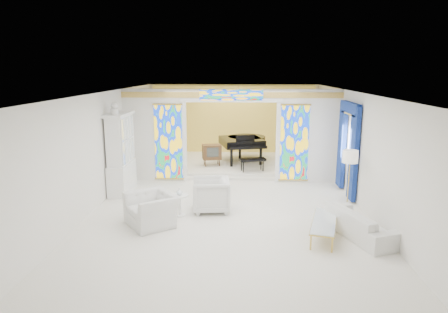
{
  "coord_description": "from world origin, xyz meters",
  "views": [
    {
      "loc": [
        0.29,
        -10.75,
        3.6
      ],
      "look_at": [
        -0.16,
        0.2,
        1.21
      ],
      "focal_mm": 32.0,
      "sensor_mm": 36.0,
      "label": 1
    }
  ],
  "objects_px": {
    "china_cabinet": "(121,154)",
    "coffee_table": "(324,222)",
    "grand_piano": "(244,142)",
    "armchair_left": "(152,209)",
    "armchair_right": "(211,195)",
    "sofa": "(360,223)",
    "tv_console": "(212,152)"
  },
  "relations": [
    {
      "from": "sofa",
      "to": "coffee_table",
      "type": "height_order",
      "value": "sofa"
    },
    {
      "from": "tv_console",
      "to": "armchair_left",
      "type": "bearing_deg",
      "value": -114.29
    },
    {
      "from": "coffee_table",
      "to": "grand_piano",
      "type": "height_order",
      "value": "grand_piano"
    },
    {
      "from": "armchair_right",
      "to": "tv_console",
      "type": "xyz_separation_m",
      "value": [
        -0.28,
        4.3,
        0.25
      ]
    },
    {
      "from": "armchair_right",
      "to": "coffee_table",
      "type": "bearing_deg",
      "value": 53.9
    },
    {
      "from": "armchair_left",
      "to": "sofa",
      "type": "height_order",
      "value": "armchair_left"
    },
    {
      "from": "armchair_left",
      "to": "tv_console",
      "type": "height_order",
      "value": "tv_console"
    },
    {
      "from": "china_cabinet",
      "to": "armchair_left",
      "type": "distance_m",
      "value": 3.01
    },
    {
      "from": "china_cabinet",
      "to": "armchair_right",
      "type": "height_order",
      "value": "china_cabinet"
    },
    {
      "from": "china_cabinet",
      "to": "armchair_left",
      "type": "bearing_deg",
      "value": -60.23
    },
    {
      "from": "sofa",
      "to": "grand_piano",
      "type": "relative_size",
      "value": 0.67
    },
    {
      "from": "china_cabinet",
      "to": "armchair_right",
      "type": "xyz_separation_m",
      "value": [
        2.77,
        -1.51,
        -0.74
      ]
    },
    {
      "from": "china_cabinet",
      "to": "tv_console",
      "type": "distance_m",
      "value": 3.76
    },
    {
      "from": "sofa",
      "to": "tv_console",
      "type": "distance_m",
      "value": 6.83
    },
    {
      "from": "coffee_table",
      "to": "tv_console",
      "type": "height_order",
      "value": "tv_console"
    },
    {
      "from": "sofa",
      "to": "coffee_table",
      "type": "distance_m",
      "value": 0.81
    },
    {
      "from": "armchair_left",
      "to": "coffee_table",
      "type": "height_order",
      "value": "armchair_left"
    },
    {
      "from": "armchair_right",
      "to": "sofa",
      "type": "distance_m",
      "value": 3.7
    },
    {
      "from": "china_cabinet",
      "to": "grand_piano",
      "type": "height_order",
      "value": "china_cabinet"
    },
    {
      "from": "china_cabinet",
      "to": "sofa",
      "type": "bearing_deg",
      "value": -25.55
    },
    {
      "from": "sofa",
      "to": "armchair_right",
      "type": "bearing_deg",
      "value": 46.66
    },
    {
      "from": "armchair_right",
      "to": "coffee_table",
      "type": "xyz_separation_m",
      "value": [
        2.6,
        -1.53,
        -0.09
      ]
    },
    {
      "from": "armchair_right",
      "to": "china_cabinet",
      "type": "bearing_deg",
      "value": -124.21
    },
    {
      "from": "china_cabinet",
      "to": "armchair_left",
      "type": "relative_size",
      "value": 2.35
    },
    {
      "from": "china_cabinet",
      "to": "grand_piano",
      "type": "distance_m",
      "value": 5.13
    },
    {
      "from": "armchair_left",
      "to": "coffee_table",
      "type": "relative_size",
      "value": 0.67
    },
    {
      "from": "sofa",
      "to": "grand_piano",
      "type": "distance_m",
      "value": 7.02
    },
    {
      "from": "china_cabinet",
      "to": "coffee_table",
      "type": "xyz_separation_m",
      "value": [
        5.37,
        -3.05,
        -0.83
      ]
    },
    {
      "from": "china_cabinet",
      "to": "coffee_table",
      "type": "height_order",
      "value": "china_cabinet"
    },
    {
      "from": "armchair_left",
      "to": "armchair_right",
      "type": "xyz_separation_m",
      "value": [
        1.32,
        1.01,
        0.05
      ]
    },
    {
      "from": "china_cabinet",
      "to": "sofa",
      "type": "distance_m",
      "value": 6.89
    },
    {
      "from": "china_cabinet",
      "to": "grand_piano",
      "type": "bearing_deg",
      "value": 44.31
    }
  ]
}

